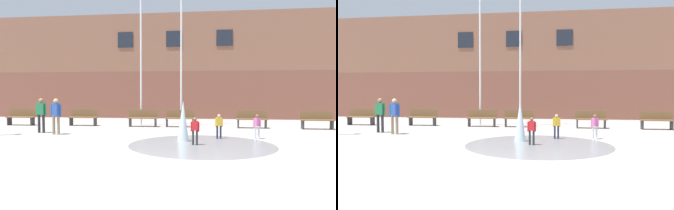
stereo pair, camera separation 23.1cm
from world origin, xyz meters
TOP-DOWN VIEW (x-y plane):
  - ground_plane at (0.00, 0.00)m, footprint 100.00×100.00m
  - library_building at (0.00, 18.60)m, footprint 36.00×6.05m
  - splash_fountain at (1.82, 4.66)m, footprint 5.19×5.19m
  - park_bench_far_left at (-8.08, 9.92)m, footprint 1.60×0.44m
  - park_bench_under_left_flagpole at (-4.50, 10.16)m, footprint 1.60×0.44m
  - park_bench_center at (-1.08, 10.07)m, footprint 1.60×0.44m
  - park_bench_under_right_flagpole at (0.93, 10.15)m, footprint 1.60×0.44m
  - park_bench_near_trashcan at (4.70, 10.06)m, footprint 1.60×0.44m
  - park_bench_far_right at (7.90, 9.93)m, footprint 1.60×0.44m
  - adult_watching at (-4.22, 6.29)m, footprint 0.50×0.32m
  - child_running at (2.90, 5.88)m, footprint 0.31×0.18m
  - teen_by_trashcan at (-5.18, 6.78)m, footprint 0.50×0.22m
  - child_with_pink_shirt at (2.02, 4.16)m, footprint 0.31×0.14m
  - child_in_fountain at (4.41, 5.98)m, footprint 0.31×0.24m
  - flagpole_left at (-1.30, 10.72)m, footprint 0.80×0.10m
  - flagpole_right at (0.97, 10.72)m, footprint 0.80×0.10m

SIDE VIEW (x-z plane):
  - ground_plane at x=0.00m, z-range 0.00..0.00m
  - splash_fountain at x=1.82m, z-range -0.31..1.24m
  - park_bench_far_left at x=-8.08m, z-range 0.02..0.93m
  - park_bench_under_left_flagpole at x=-4.50m, z-range 0.02..0.93m
  - park_bench_center at x=-1.08m, z-range 0.02..0.93m
  - park_bench_under_right_flagpole at x=0.93m, z-range 0.02..0.93m
  - park_bench_near_trashcan at x=4.70m, z-range 0.02..0.93m
  - park_bench_far_right at x=7.90m, z-range 0.02..0.93m
  - child_running at x=2.90m, z-range 0.09..1.07m
  - child_with_pink_shirt at x=2.02m, z-range 0.09..1.07m
  - child_in_fountain at x=4.41m, z-range 0.09..1.07m
  - adult_watching at x=-4.22m, z-range 0.14..1.73m
  - teen_by_trashcan at x=-5.18m, z-range 0.14..1.73m
  - library_building at x=0.00m, z-range 0.00..7.46m
  - flagpole_left at x=-1.30m, z-range 0.25..9.19m
  - flagpole_right at x=0.97m, z-range 0.26..9.50m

